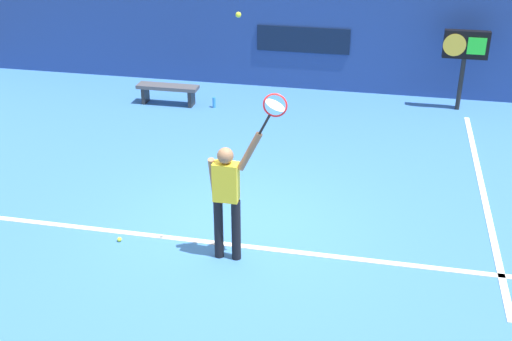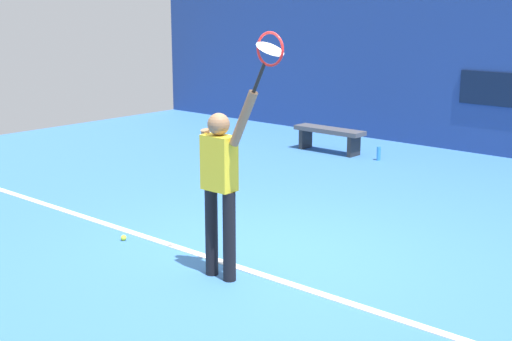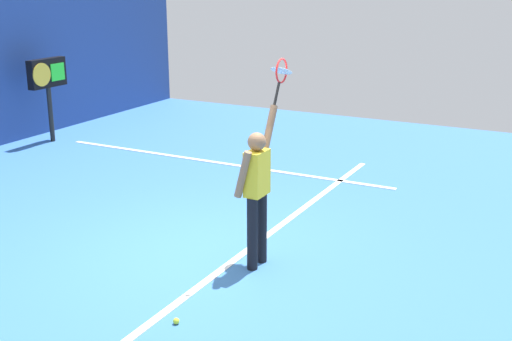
# 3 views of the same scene
# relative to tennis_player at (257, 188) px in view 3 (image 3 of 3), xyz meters

# --- Properties ---
(ground_plane) EXTENTS (18.00, 18.00, 0.00)m
(ground_plane) POSITION_rel_tennis_player_xyz_m (-0.06, 0.81, -1.01)
(ground_plane) COLOR #3870B2
(court_baseline) EXTENTS (10.00, 0.10, 0.01)m
(court_baseline) POSITION_rel_tennis_player_xyz_m (-0.06, 0.31, -1.00)
(court_baseline) COLOR white
(court_baseline) RESTS_ON ground_plane
(court_sideline) EXTENTS (0.10, 7.00, 0.01)m
(court_sideline) POSITION_rel_tennis_player_xyz_m (3.73, 2.81, -1.00)
(court_sideline) COLOR white
(court_sideline) RESTS_ON ground_plane
(tennis_player) EXTENTS (0.74, 0.31, 1.95)m
(tennis_player) POSITION_rel_tennis_player_xyz_m (0.00, 0.00, 0.00)
(tennis_player) COLOR black
(tennis_player) RESTS_ON ground_plane
(tennis_racket) EXTENTS (0.42, 0.27, 0.62)m
(tennis_racket) POSITION_rel_tennis_player_xyz_m (0.63, -0.00, 1.29)
(tennis_racket) COLOR black
(scoreboard_clock) EXTENTS (0.96, 0.20, 1.77)m
(scoreboard_clock) POSITION_rel_tennis_player_xyz_m (3.55, 6.83, 0.38)
(scoreboard_clock) COLOR black
(scoreboard_clock) RESTS_ON ground_plane
(spare_ball) EXTENTS (0.07, 0.07, 0.07)m
(spare_ball) POSITION_rel_tennis_player_xyz_m (-1.67, 0.07, -0.98)
(spare_ball) COLOR #CCE033
(spare_ball) RESTS_ON ground_plane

